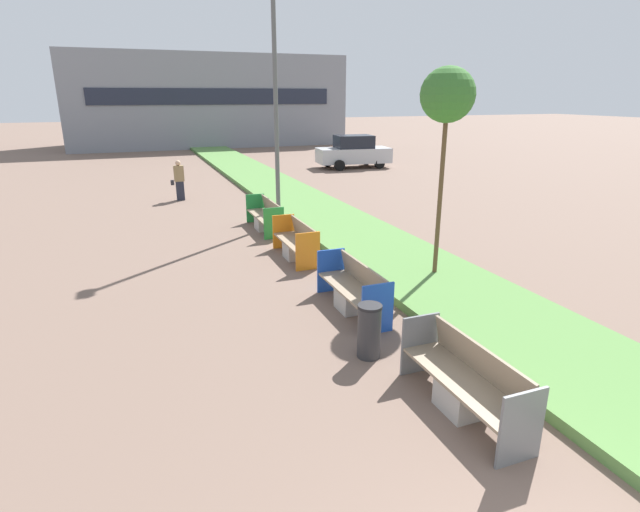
{
  "coord_description": "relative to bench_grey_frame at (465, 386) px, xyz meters",
  "views": [
    {
      "loc": [
        -2.94,
        -1.16,
        4.06
      ],
      "look_at": [
        0.9,
        8.84,
        0.6
      ],
      "focal_mm": 28.0,
      "sensor_mm": 36.0,
      "label": 1
    }
  ],
  "objects": [
    {
      "name": "bench_blue_frame",
      "position": [
        0.0,
        3.55,
        0.0
      ],
      "size": [
        0.65,
        2.22,
        0.94
      ],
      "color": "#ADA8A0",
      "rests_on": "ground"
    },
    {
      "name": "building_backdrop",
      "position": [
        3.06,
        39.93,
        3.23
      ],
      "size": [
        21.96,
        8.3,
        7.2
      ],
      "color": "gray",
      "rests_on": "ground"
    },
    {
      "name": "planter_grass_strip",
      "position": [
        2.26,
        8.45,
        -0.28
      ],
      "size": [
        2.8,
        120.0,
        0.18
      ],
      "color": "#568442",
      "rests_on": "ground"
    },
    {
      "name": "sapling_tree_near",
      "position": [
        2.47,
        4.45,
        3.65
      ],
      "size": [
        1.15,
        1.15,
        4.64
      ],
      "color": "brown",
      "rests_on": "ground"
    },
    {
      "name": "pedestrian_walking",
      "position": [
        -2.0,
        15.95,
        0.44
      ],
      "size": [
        0.53,
        0.24,
        1.6
      ],
      "color": "#232633",
      "rests_on": "ground"
    },
    {
      "name": "bench_green_frame",
      "position": [
        0.0,
        10.18,
        0.0
      ],
      "size": [
        0.65,
        2.28,
        0.94
      ],
      "color": "#ADA8A0",
      "rests_on": "ground"
    },
    {
      "name": "bench_grey_frame",
      "position": [
        0.0,
        0.0,
        0.0
      ],
      "size": [
        0.65,
        2.19,
        0.94
      ],
      "color": "#ADA8A0",
      "rests_on": "ground"
    },
    {
      "name": "litter_bin",
      "position": [
        -0.55,
        1.77,
        0.08
      ],
      "size": [
        0.39,
        0.39,
        0.91
      ],
      "color": "#2D2D30",
      "rests_on": "ground"
    },
    {
      "name": "bench_orange_frame",
      "position": [
        -0.0,
        7.1,
        -0.0
      ],
      "size": [
        0.65,
        2.03,
        0.94
      ],
      "color": "#ADA8A0",
      "rests_on": "ground"
    },
    {
      "name": "parked_car_distant",
      "position": [
        8.53,
        22.11,
        0.54
      ],
      "size": [
        4.37,
        2.21,
        1.86
      ],
      "rotation": [
        0.0,
        0.0,
        -0.11
      ],
      "color": "#B7BABF",
      "rests_on": "ground"
    },
    {
      "name": "street_lamp_post",
      "position": [
        0.61,
        10.78,
        4.11
      ],
      "size": [
        0.24,
        0.44,
        8.18
      ],
      "color": "#56595B",
      "rests_on": "ground"
    }
  ]
}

